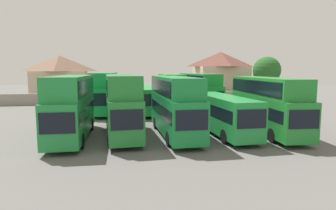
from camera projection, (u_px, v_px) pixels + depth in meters
ground at (151, 108)px, 42.11m from camera, size 140.00×140.00×0.00m
depot_boundary_wall at (148, 98)px, 47.78m from camera, size 56.00×0.50×1.80m
bus_1 at (72, 104)px, 23.01m from camera, size 2.64×10.44×5.04m
bus_2 at (122, 102)px, 23.90m from camera, size 3.02×10.30×5.09m
bus_3 at (175, 103)px, 24.03m from camera, size 2.81×10.59×4.93m
bus_4 at (223, 112)px, 24.67m from camera, size 2.84×10.35×3.29m
bus_5 at (266, 102)px, 25.40m from camera, size 3.17×11.84×4.84m
bus_6 at (105, 90)px, 36.95m from camera, size 3.22×11.38×5.13m
bus_7 at (144, 98)px, 37.48m from camera, size 2.96×11.96×3.32m
bus_8 at (171, 91)px, 37.97m from camera, size 3.08×12.00×4.95m
bus_9 at (199, 90)px, 38.44m from camera, size 3.21×11.27×4.99m
house_terrace_left at (60, 77)px, 52.16m from camera, size 9.52×7.00×8.06m
house_terrace_centre at (220, 75)px, 56.71m from camera, size 9.81×8.32×8.94m
tree_left_of_lot at (267, 71)px, 48.50m from camera, size 4.59×4.59×7.71m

